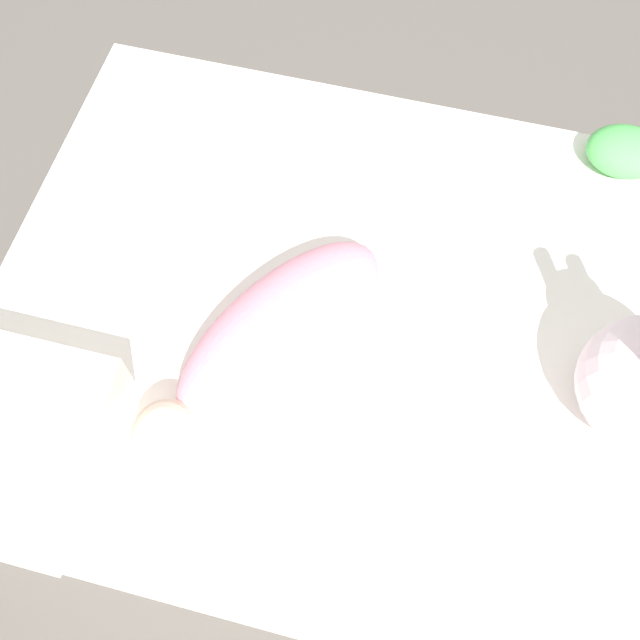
% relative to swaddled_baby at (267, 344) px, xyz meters
% --- Properties ---
extents(ground_plane, '(12.00, 12.00, 0.00)m').
position_rel_swaddled_baby_xyz_m(ground_plane, '(0.13, 0.11, -0.25)').
color(ground_plane, '#514C47').
extents(bed_mattress, '(1.29, 1.03, 0.18)m').
position_rel_swaddled_baby_xyz_m(bed_mattress, '(0.13, 0.11, -0.15)').
color(bed_mattress, white).
rests_on(bed_mattress, ground_plane).
extents(swaddled_baby, '(0.37, 0.50, 0.12)m').
position_rel_swaddled_baby_xyz_m(swaddled_baby, '(0.00, 0.00, 0.00)').
color(swaddled_baby, pink).
rests_on(swaddled_baby, bed_mattress).
extents(turtle_plush, '(0.18, 0.11, 0.08)m').
position_rel_swaddled_baby_xyz_m(turtle_plush, '(0.55, 0.56, -0.02)').
color(turtle_plush, '#51B756').
rests_on(turtle_plush, bed_mattress).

